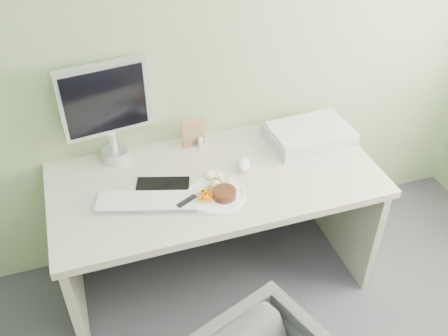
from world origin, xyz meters
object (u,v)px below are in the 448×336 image
object	(u,v)px
desk	(216,205)
monitor	(107,108)
plate	(216,195)
scanner	(309,135)

from	to	relation	value
desk	monitor	bearing A→B (deg)	144.66
plate	scanner	xyz separation A→B (m)	(0.61, 0.28, 0.03)
plate	monitor	bearing A→B (deg)	132.07
scanner	monitor	xyz separation A→B (m)	(-1.01, 0.17, 0.26)
scanner	monitor	size ratio (longest dim) A/B	0.83
desk	plate	distance (m)	0.23
plate	monitor	xyz separation A→B (m)	(-0.40, 0.45, 0.29)
desk	scanner	distance (m)	0.63
scanner	desk	bearing A→B (deg)	-168.05
desk	monitor	world-z (taller)	monitor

